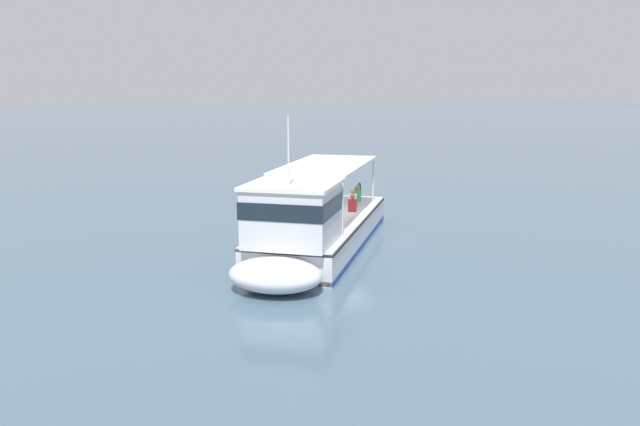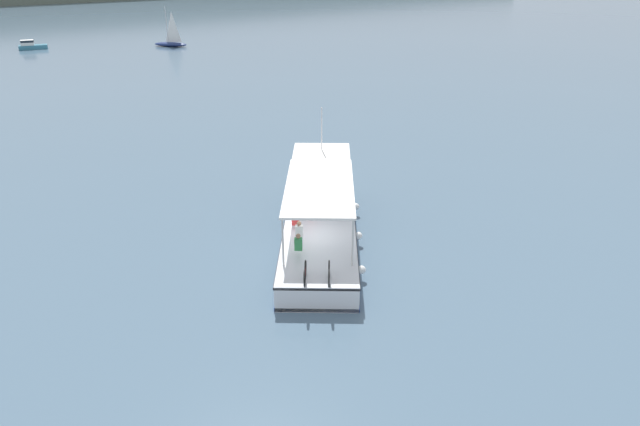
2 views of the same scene
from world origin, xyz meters
name	(u,v)px [view 2 (image 2 of 2)]	position (x,y,z in m)	size (l,w,h in m)	color
ground_plane	(311,255)	(0.00, 0.00, 0.00)	(400.00, 400.00, 0.00)	slate
ferry_main	(320,211)	(1.80, 1.82, 1.02)	(9.99, 12.09, 5.32)	silver
motorboat_far_left	(31,45)	(1.37, 70.43, 0.54)	(3.79, 2.01, 1.26)	teal
sailboat_far_right	(171,43)	(18.02, 61.85, 0.54)	(4.28, 4.48, 5.40)	navy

